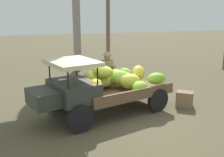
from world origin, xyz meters
The scene contains 4 objects.
ground_plane centered at (0.00, 0.00, 0.00)m, with size 60.00×60.00×0.00m, color brown.
truck centered at (0.53, -0.13, 0.89)m, with size 4.66×2.76×1.82m.
farmer centered at (-0.09, -1.55, 0.99)m, with size 0.53×0.46×1.74m.
wooden_crate centered at (-2.39, 0.02, 0.26)m, with size 0.55×0.40×0.52m, color olive.
Camera 1 is at (2.53, 7.68, 3.21)m, focal length 43.40 mm.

